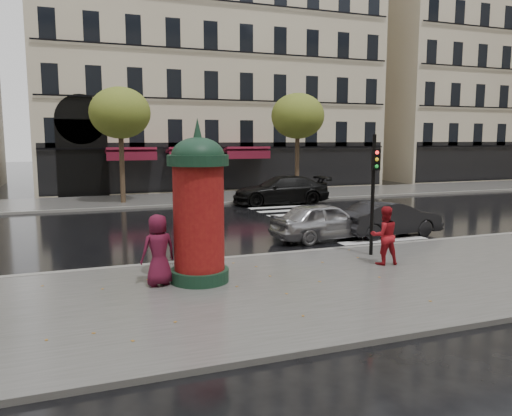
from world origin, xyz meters
name	(u,v)px	position (x,y,z in m)	size (l,w,h in m)	color
ground	(276,287)	(0.00, 0.00, 0.00)	(160.00, 160.00, 0.00)	black
near_sidewalk	(284,290)	(0.00, -0.50, 0.06)	(90.00, 7.00, 0.12)	#474744
far_sidewalk	(156,200)	(0.00, 19.00, 0.06)	(90.00, 6.00, 0.12)	#474744
near_kerb	(239,258)	(0.00, 3.00, 0.07)	(90.00, 0.25, 0.14)	slate
far_kerb	(164,206)	(0.00, 16.00, 0.07)	(90.00, 0.25, 0.14)	slate
zebra_crossing	(314,218)	(6.00, 9.60, 0.01)	(3.60, 11.75, 0.01)	silver
bldg_far_corner	(203,46)	(6.00, 30.00, 11.31)	(26.00, 14.00, 22.90)	#B7A88C
bldg_far_right	(471,64)	(34.00, 30.00, 11.31)	(24.00, 14.00, 22.90)	#B7A88C
tree_far_left	(120,113)	(-2.00, 18.00, 5.17)	(3.40, 3.40, 6.64)	#38281C
tree_far_right	(298,116)	(9.00, 18.00, 5.17)	(3.40, 3.40, 6.64)	#38281C
woman_umbrella	(197,217)	(-1.63, 1.68, 1.64)	(1.20, 1.20, 2.31)	beige
woman_red	(384,235)	(3.66, 0.63, 0.97)	(0.83, 0.64, 1.70)	maroon
man_burgundy	(158,250)	(-2.83, 0.81, 1.01)	(0.87, 0.57, 1.79)	#551127
morris_column	(199,205)	(-1.79, 0.80, 2.10)	(1.54, 1.54, 4.14)	#12301F
traffic_light	(374,183)	(3.98, 1.73, 2.40)	(0.27, 0.37, 3.76)	black
car_silver	(325,221)	(4.04, 4.96, 0.71)	(1.67, 4.15, 1.41)	#9F9EA3
car_darkgrey	(390,219)	(6.78, 4.73, 0.68)	(1.43, 4.10, 1.35)	black
car_black	(281,190)	(6.56, 15.00, 0.81)	(2.26, 5.57, 1.62)	black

